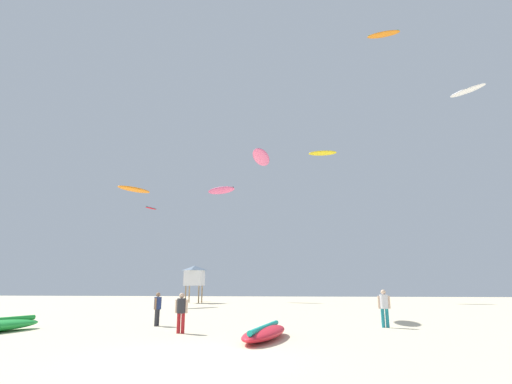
# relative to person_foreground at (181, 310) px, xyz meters

# --- Properties ---
(ground_plane) EXTENTS (120.00, 120.00, 0.00)m
(ground_plane) POSITION_rel_person_foreground_xyz_m (2.05, -5.74, -0.97)
(ground_plane) COLOR beige
(person_foreground) EXTENTS (0.55, 0.37, 1.65)m
(person_foreground) POSITION_rel_person_foreground_xyz_m (0.00, 0.00, 0.00)
(person_foreground) COLOR #B21E23
(person_foreground) RESTS_ON ground
(person_midground) EXTENTS (0.58, 0.40, 1.77)m
(person_midground) POSITION_rel_person_foreground_xyz_m (9.10, 3.26, 0.07)
(person_midground) COLOR teal
(person_midground) RESTS_ON ground
(person_left) EXTENTS (0.37, 0.53, 1.62)m
(person_left) POSITION_rel_person_foreground_xyz_m (-2.05, 2.82, -0.02)
(person_left) COLOR #2D2D33
(person_left) RESTS_ON ground
(kite_grounded_near) EXTENTS (1.95, 4.55, 0.55)m
(kite_grounded_near) POSITION_rel_person_foreground_xyz_m (3.69, -1.59, -0.71)
(kite_grounded_near) COLOR red
(kite_grounded_near) RESTS_ON ground
(lifeguard_tower) EXTENTS (2.30, 2.30, 4.15)m
(lifeguard_tower) POSITION_rel_person_foreground_xyz_m (-6.83, 27.99, 2.09)
(lifeguard_tower) COLOR #8C704C
(lifeguard_tower) RESTS_ON ground
(kite_aloft_0) EXTENTS (1.55, 3.76, 0.80)m
(kite_aloft_0) POSITION_rel_person_foreground_xyz_m (2.57, 9.70, 9.92)
(kite_aloft_0) COLOR #E5598C
(kite_aloft_1) EXTENTS (4.50, 3.00, 1.07)m
(kite_aloft_1) POSITION_rel_person_foreground_xyz_m (-5.24, 34.54, 13.67)
(kite_aloft_1) COLOR #E5598C
(kite_aloft_2) EXTENTS (3.87, 1.28, 0.68)m
(kite_aloft_2) POSITION_rel_person_foreground_xyz_m (8.79, 35.52, 18.87)
(kite_aloft_2) COLOR yellow
(kite_aloft_3) EXTENTS (3.44, 1.62, 0.41)m
(kite_aloft_3) POSITION_rel_person_foreground_xyz_m (14.60, 20.78, 26.87)
(kite_aloft_3) COLOR orange
(kite_aloft_4) EXTENTS (2.89, 3.06, 0.35)m
(kite_aloft_4) POSITION_rel_person_foreground_xyz_m (21.13, 18.31, 18.68)
(kite_aloft_4) COLOR white
(kite_aloft_5) EXTENTS (3.20, 3.83, 0.51)m
(kite_aloft_5) POSITION_rel_person_foreground_xyz_m (-12.57, 22.91, 11.15)
(kite_aloft_5) COLOR orange
(kite_aloft_6) EXTENTS (1.44, 2.23, 0.34)m
(kite_aloft_6) POSITION_rel_person_foreground_xyz_m (-15.65, 36.08, 11.67)
(kite_aloft_6) COLOR red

